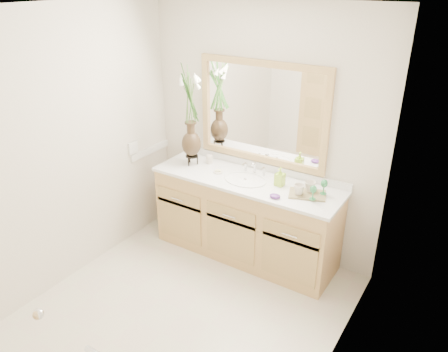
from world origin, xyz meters
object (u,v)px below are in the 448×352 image
Objects in this scene: soap_bottle at (280,178)px; tray at (307,194)px; tumbler at (209,159)px; flower_vase at (190,104)px.

soap_bottle is 0.30m from tray.
tray is (0.29, -0.04, -0.07)m from soap_bottle.
tumbler is 0.83m from soap_bottle.
soap_bottle is (0.96, 0.04, -0.55)m from flower_vase.
flower_vase is at bearing -139.23° from tumbler.
flower_vase is 5.89× the size of soap_bottle.
tumbler is 1.12m from tray.
flower_vase is 10.85× the size of tumbler.
tumbler is at bearing -179.97° from soap_bottle.
tumbler is (0.13, 0.12, -0.58)m from flower_vase.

